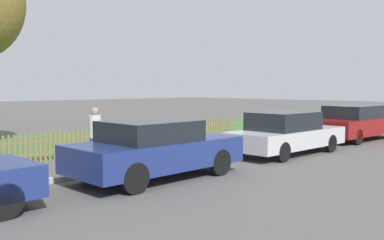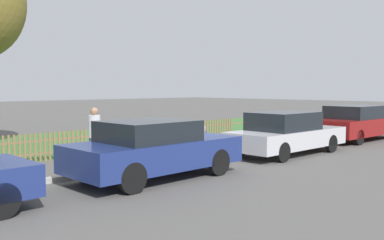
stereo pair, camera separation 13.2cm
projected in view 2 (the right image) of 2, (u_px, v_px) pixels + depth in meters
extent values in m
plane|color=#565451|center=(174.00, 163.00, 12.24)|extent=(120.00, 120.00, 0.00)
cube|color=#B2ADA3|center=(172.00, 161.00, 12.30)|extent=(40.83, 0.20, 0.12)
cube|color=#3D7033|center=(63.00, 142.00, 17.00)|extent=(40.83, 7.41, 0.01)
cube|color=olive|center=(115.00, 145.00, 14.34)|extent=(40.83, 0.03, 0.05)
cube|color=olive|center=(115.00, 134.00, 14.31)|extent=(40.83, 0.03, 0.05)
cube|color=olive|center=(3.00, 151.00, 11.76)|extent=(0.06, 0.03, 0.85)
cube|color=olive|center=(9.00, 150.00, 11.86)|extent=(0.06, 0.03, 0.85)
cube|color=olive|center=(14.00, 150.00, 11.97)|extent=(0.06, 0.03, 0.85)
cube|color=olive|center=(20.00, 149.00, 12.07)|extent=(0.06, 0.03, 0.85)
cube|color=olive|center=(25.00, 149.00, 12.18)|extent=(0.06, 0.03, 0.85)
cube|color=olive|center=(30.00, 148.00, 12.28)|extent=(0.06, 0.03, 0.85)
cube|color=olive|center=(35.00, 148.00, 12.38)|extent=(0.06, 0.03, 0.85)
cube|color=olive|center=(40.00, 147.00, 12.49)|extent=(0.06, 0.03, 0.85)
cube|color=olive|center=(45.00, 147.00, 12.59)|extent=(0.06, 0.03, 0.85)
cube|color=olive|center=(50.00, 146.00, 12.70)|extent=(0.06, 0.03, 0.85)
cube|color=olive|center=(55.00, 146.00, 12.80)|extent=(0.06, 0.03, 0.85)
cube|color=olive|center=(59.00, 145.00, 12.90)|extent=(0.06, 0.03, 0.85)
cube|color=olive|center=(64.00, 145.00, 13.01)|extent=(0.06, 0.03, 0.85)
cube|color=olive|center=(68.00, 144.00, 13.11)|extent=(0.06, 0.03, 0.85)
cube|color=olive|center=(73.00, 144.00, 13.22)|extent=(0.06, 0.03, 0.85)
cube|color=olive|center=(77.00, 143.00, 13.32)|extent=(0.06, 0.03, 0.85)
cube|color=olive|center=(82.00, 143.00, 13.42)|extent=(0.06, 0.03, 0.85)
cube|color=olive|center=(86.00, 143.00, 13.53)|extent=(0.06, 0.03, 0.85)
cube|color=olive|center=(90.00, 142.00, 13.63)|extent=(0.06, 0.03, 0.85)
cube|color=olive|center=(94.00, 142.00, 13.74)|extent=(0.06, 0.03, 0.85)
cube|color=olive|center=(98.00, 141.00, 13.84)|extent=(0.06, 0.03, 0.85)
cube|color=olive|center=(102.00, 141.00, 13.94)|extent=(0.06, 0.03, 0.85)
cube|color=olive|center=(106.00, 141.00, 14.05)|extent=(0.06, 0.03, 0.85)
cube|color=olive|center=(110.00, 140.00, 14.15)|extent=(0.06, 0.03, 0.85)
cube|color=olive|center=(114.00, 140.00, 14.26)|extent=(0.06, 0.03, 0.85)
cube|color=olive|center=(118.00, 139.00, 14.36)|extent=(0.06, 0.03, 0.85)
cube|color=olive|center=(121.00, 139.00, 14.47)|extent=(0.06, 0.03, 0.85)
cube|color=olive|center=(125.00, 139.00, 14.57)|extent=(0.06, 0.03, 0.85)
cube|color=olive|center=(129.00, 138.00, 14.67)|extent=(0.06, 0.03, 0.85)
cube|color=olive|center=(132.00, 138.00, 14.78)|extent=(0.06, 0.03, 0.85)
cube|color=olive|center=(136.00, 138.00, 14.88)|extent=(0.06, 0.03, 0.85)
cube|color=olive|center=(139.00, 137.00, 14.99)|extent=(0.06, 0.03, 0.85)
cube|color=olive|center=(142.00, 137.00, 15.09)|extent=(0.06, 0.03, 0.85)
cube|color=olive|center=(146.00, 137.00, 15.19)|extent=(0.06, 0.03, 0.85)
cube|color=olive|center=(149.00, 136.00, 15.30)|extent=(0.06, 0.03, 0.85)
cube|color=olive|center=(152.00, 136.00, 15.40)|extent=(0.06, 0.03, 0.85)
cube|color=olive|center=(156.00, 136.00, 15.51)|extent=(0.06, 0.03, 0.85)
cube|color=olive|center=(159.00, 135.00, 15.61)|extent=(0.06, 0.03, 0.85)
cube|color=olive|center=(162.00, 135.00, 15.71)|extent=(0.06, 0.03, 0.85)
cube|color=olive|center=(165.00, 135.00, 15.82)|extent=(0.06, 0.03, 0.85)
cube|color=olive|center=(168.00, 134.00, 15.92)|extent=(0.06, 0.03, 0.85)
cube|color=olive|center=(171.00, 134.00, 16.03)|extent=(0.06, 0.03, 0.85)
cube|color=olive|center=(174.00, 134.00, 16.13)|extent=(0.06, 0.03, 0.85)
cube|color=olive|center=(177.00, 133.00, 16.24)|extent=(0.06, 0.03, 0.85)
cube|color=olive|center=(180.00, 133.00, 16.34)|extent=(0.06, 0.03, 0.85)
cube|color=olive|center=(183.00, 133.00, 16.44)|extent=(0.06, 0.03, 0.85)
cube|color=olive|center=(186.00, 133.00, 16.55)|extent=(0.06, 0.03, 0.85)
cube|color=olive|center=(189.00, 132.00, 16.65)|extent=(0.06, 0.03, 0.85)
cube|color=olive|center=(191.00, 132.00, 16.76)|extent=(0.06, 0.03, 0.85)
cube|color=olive|center=(194.00, 132.00, 16.86)|extent=(0.06, 0.03, 0.85)
cube|color=olive|center=(197.00, 132.00, 16.96)|extent=(0.06, 0.03, 0.85)
cube|color=olive|center=(199.00, 131.00, 17.07)|extent=(0.06, 0.03, 0.85)
cube|color=olive|center=(202.00, 131.00, 17.17)|extent=(0.06, 0.03, 0.85)
cube|color=olive|center=(205.00, 131.00, 17.28)|extent=(0.06, 0.03, 0.85)
cube|color=olive|center=(207.00, 130.00, 17.38)|extent=(0.06, 0.03, 0.85)
cube|color=olive|center=(210.00, 130.00, 17.48)|extent=(0.06, 0.03, 0.85)
cube|color=olive|center=(212.00, 130.00, 17.59)|extent=(0.06, 0.03, 0.85)
cube|color=olive|center=(215.00, 130.00, 17.69)|extent=(0.06, 0.03, 0.85)
cube|color=olive|center=(217.00, 129.00, 17.80)|extent=(0.06, 0.03, 0.85)
cube|color=olive|center=(220.00, 129.00, 17.90)|extent=(0.06, 0.03, 0.85)
cube|color=olive|center=(222.00, 129.00, 18.00)|extent=(0.06, 0.03, 0.85)
cube|color=olive|center=(224.00, 129.00, 18.11)|extent=(0.06, 0.03, 0.85)
cube|color=olive|center=(227.00, 129.00, 18.21)|extent=(0.06, 0.03, 0.85)
cube|color=olive|center=(229.00, 128.00, 18.32)|extent=(0.06, 0.03, 0.85)
cube|color=olive|center=(231.00, 128.00, 18.42)|extent=(0.06, 0.03, 0.85)
cylinder|color=black|center=(2.00, 201.00, 7.00)|extent=(0.62, 0.15, 0.62)
cube|color=navy|center=(155.00, 153.00, 10.18)|extent=(4.26, 1.89, 0.64)
cube|color=black|center=(148.00, 131.00, 9.99)|extent=(2.05, 1.69, 0.48)
cylinder|color=black|center=(172.00, 155.00, 11.73)|extent=(0.66, 0.15, 0.66)
cylinder|color=black|center=(219.00, 162.00, 10.52)|extent=(0.66, 0.15, 0.66)
cylinder|color=black|center=(88.00, 167.00, 9.89)|extent=(0.66, 0.15, 0.66)
cylinder|color=black|center=(133.00, 178.00, 8.67)|extent=(0.66, 0.15, 0.66)
cube|color=#BCBCC1|center=(287.00, 138.00, 13.89)|extent=(4.53, 1.78, 0.56)
cube|color=black|center=(284.00, 121.00, 13.70)|extent=(2.18, 1.58, 0.57)
cylinder|color=black|center=(291.00, 139.00, 15.44)|extent=(0.60, 0.15, 0.59)
cylinder|color=black|center=(331.00, 144.00, 14.30)|extent=(0.60, 0.15, 0.59)
cylinder|color=black|center=(241.00, 147.00, 13.52)|extent=(0.60, 0.15, 0.59)
cylinder|color=black|center=(283.00, 152.00, 12.38)|extent=(0.60, 0.15, 0.59)
cube|color=maroon|center=(357.00, 126.00, 17.62)|extent=(4.63, 1.97, 0.66)
cube|color=black|center=(354.00, 112.00, 17.43)|extent=(2.25, 1.70, 0.52)
cylinder|color=black|center=(354.00, 129.00, 19.20)|extent=(0.60, 0.16, 0.59)
cylinder|color=black|center=(320.00, 134.00, 17.32)|extent=(0.60, 0.16, 0.59)
cylinder|color=black|center=(359.00, 137.00, 16.09)|extent=(0.60, 0.16, 0.59)
cylinder|color=black|center=(201.00, 138.00, 15.61)|extent=(0.63, 0.11, 0.63)
cylinder|color=black|center=(172.00, 142.00, 14.60)|extent=(0.63, 0.11, 0.63)
ellipsoid|color=gray|center=(187.00, 131.00, 15.08)|extent=(1.91, 0.57, 0.74)
ellipsoid|color=gray|center=(196.00, 125.00, 15.38)|extent=(0.45, 0.70, 0.34)
cylinder|color=#2D3351|center=(92.00, 152.00, 11.75)|extent=(0.15, 0.15, 0.79)
cylinder|color=#2D3351|center=(97.00, 151.00, 11.96)|extent=(0.15, 0.15, 0.79)
cylinder|color=silver|center=(94.00, 126.00, 11.80)|extent=(0.42, 0.42, 0.62)
sphere|color=#A37556|center=(94.00, 111.00, 11.77)|extent=(0.21, 0.21, 0.21)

